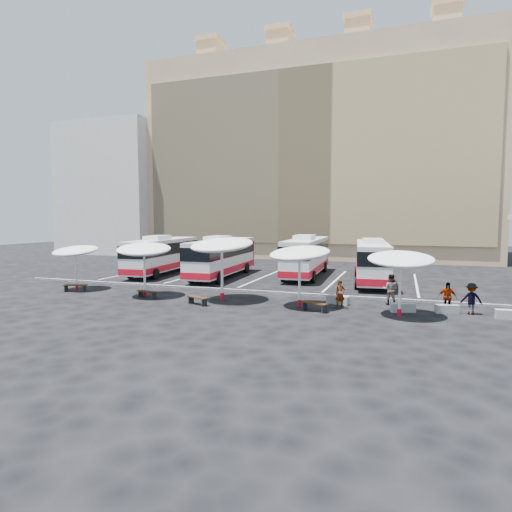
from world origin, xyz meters
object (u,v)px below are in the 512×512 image
(wood_bench_2, at_px, (198,299))
(passenger_0, at_px, (340,294))
(sunshade_0, at_px, (75,251))
(wood_bench_1, at_px, (147,293))
(wood_bench_3, at_px, (314,305))
(conc_bench_1, at_px, (403,308))
(conc_bench_2, at_px, (447,309))
(conc_bench_3, at_px, (510,315))
(sunshade_4, at_px, (401,259))
(wood_bench_0, at_px, (75,286))
(bus_1, at_px, (222,256))
(sunshade_3, at_px, (300,253))
(passenger_3, at_px, (471,299))
(bus_3, at_px, (372,260))
(bus_0, at_px, (163,254))
(passenger_1, at_px, (390,290))
(sunshade_1, at_px, (144,249))
(conc_bench_0, at_px, (338,300))
(sunshade_2, at_px, (222,245))
(bus_2, at_px, (306,255))
(passenger_2, at_px, (447,297))

(wood_bench_2, height_order, passenger_0, passenger_0)
(sunshade_0, relative_size, wood_bench_1, 2.17)
(wood_bench_3, distance_m, conc_bench_1, 4.62)
(wood_bench_1, distance_m, conc_bench_2, 17.16)
(sunshade_0, distance_m, conc_bench_3, 26.36)
(conc_bench_3, bearing_deg, sunshade_4, -168.03)
(wood_bench_0, distance_m, conc_bench_1, 20.74)
(bus_1, relative_size, sunshade_3, 2.55)
(passenger_3, bearing_deg, bus_3, -64.65)
(sunshade_0, bearing_deg, wood_bench_2, -11.09)
(bus_0, relative_size, passenger_1, 6.26)
(sunshade_1, bearing_deg, sunshade_0, 173.15)
(bus_1, xyz_separation_m, passenger_3, (17.61, -8.71, -0.97))
(wood_bench_0, xyz_separation_m, conc_bench_3, (25.65, 0.60, -0.14))
(bus_3, xyz_separation_m, sunshade_4, (2.13, -11.28, 1.12))
(wood_bench_1, distance_m, conc_bench_0, 11.57)
(sunshade_0, distance_m, passenger_3, 24.69)
(conc_bench_3, xyz_separation_m, passenger_0, (-8.15, -0.15, 0.54))
(sunshade_0, bearing_deg, wood_bench_3, -5.27)
(sunshade_1, bearing_deg, conc_bench_0, 7.21)
(sunshade_2, bearing_deg, wood_bench_1, -170.36)
(sunshade_2, height_order, passenger_3, sunshade_2)
(bus_2, height_order, passenger_3, bus_2)
(bus_1, xyz_separation_m, wood_bench_2, (3.29, -11.03, -1.43))
(conc_bench_1, distance_m, conc_bench_3, 4.91)
(bus_3, relative_size, conc_bench_2, 9.46)
(wood_bench_3, bearing_deg, bus_1, 133.14)
(bus_2, height_order, sunshade_4, bus_2)
(wood_bench_1, relative_size, wood_bench_3, 0.93)
(passenger_1, bearing_deg, conc_bench_1, 118.18)
(sunshade_4, xyz_separation_m, conc_bench_1, (0.16, 1.07, -2.63))
(wood_bench_0, height_order, conc_bench_3, wood_bench_0)
(wood_bench_2, xyz_separation_m, passenger_1, (10.35, 3.55, 0.53))
(sunshade_0, distance_m, wood_bench_0, 2.51)
(passenger_0, bearing_deg, sunshade_3, 154.32)
(bus_0, bearing_deg, sunshade_3, -39.11)
(sunshade_1, height_order, wood_bench_3, sunshade_1)
(bus_0, height_order, sunshade_2, sunshade_2)
(sunshade_3, height_order, sunshade_4, sunshade_3)
(conc_bench_0, distance_m, passenger_3, 6.85)
(conc_bench_0, height_order, passenger_2, passenger_2)
(conc_bench_2, bearing_deg, passenger_0, -173.05)
(sunshade_0, height_order, wood_bench_0, sunshade_0)
(wood_bench_2, height_order, passenger_2, passenger_2)
(conc_bench_1, bearing_deg, wood_bench_1, -176.61)
(bus_1, xyz_separation_m, bus_3, (12.03, 0.96, -0.03))
(sunshade_4, height_order, conc_bench_0, sunshade_4)
(passenger_1, height_order, passenger_3, passenger_1)
(sunshade_3, relative_size, passenger_0, 2.83)
(sunshade_4, bearing_deg, passenger_0, 163.16)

